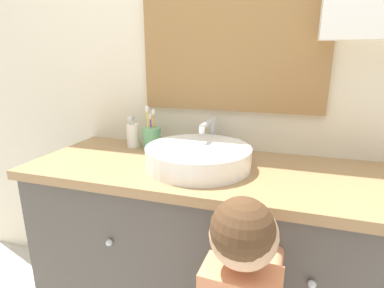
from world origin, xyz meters
The scene contains 5 objects.
wall_back centered at (0.04, 0.62, 1.29)m, with size 3.20×0.18×2.50m.
vanity_counter centered at (0.00, 0.34, 0.40)m, with size 1.48×0.53×0.80m.
sink_basin centered at (-0.08, 0.33, 0.84)m, with size 0.40×0.45×0.16m.
toothbrush_holder centered at (-0.35, 0.49, 0.85)m, with size 0.08×0.08×0.20m.
soap_dispenser centered at (-0.45, 0.49, 0.86)m, with size 0.06×0.06×0.14m.
Camera 1 is at (0.22, -0.70, 1.20)m, focal length 28.00 mm.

